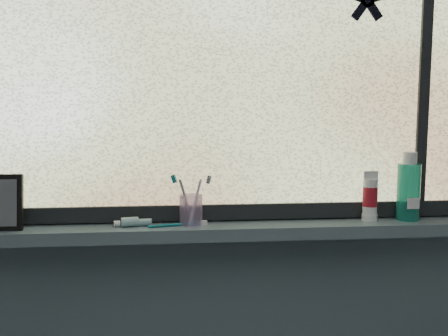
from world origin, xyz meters
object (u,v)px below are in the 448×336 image
object	(u,v)px
vanity_mirror	(0,202)
cream_tube	(370,194)
mouthwash_bottle	(409,186)
toothbrush_cup	(191,210)

from	to	relation	value
vanity_mirror	cream_tube	world-z (taller)	vanity_mirror
vanity_mirror	cream_tube	size ratio (longest dim) A/B	1.45
vanity_mirror	mouthwash_bottle	size ratio (longest dim) A/B	0.91
mouthwash_bottle	cream_tube	world-z (taller)	mouthwash_bottle
vanity_mirror	toothbrush_cup	distance (m)	0.57
toothbrush_cup	cream_tube	bearing A→B (deg)	0.15
vanity_mirror	toothbrush_cup	bearing A→B (deg)	3.63
mouthwash_bottle	cream_tube	distance (m)	0.13
toothbrush_cup	mouthwash_bottle	world-z (taller)	mouthwash_bottle
cream_tube	mouthwash_bottle	bearing A→B (deg)	-0.49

